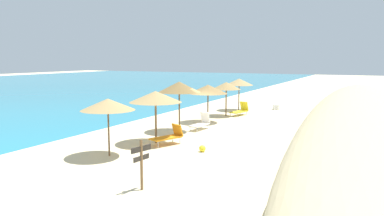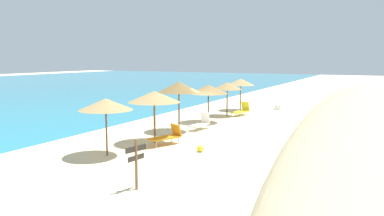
{
  "view_description": "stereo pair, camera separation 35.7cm",
  "coord_description": "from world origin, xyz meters",
  "px_view_note": "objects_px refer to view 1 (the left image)",
  "views": [
    {
      "loc": [
        -20.08,
        -9.3,
        4.21
      ],
      "look_at": [
        0.36,
        0.84,
        1.19
      ],
      "focal_mm": 35.4,
      "sensor_mm": 36.0,
      "label": 1
    },
    {
      "loc": [
        -19.92,
        -9.62,
        4.21
      ],
      "look_at": [
        0.36,
        0.84,
        1.19
      ],
      "focal_mm": 35.4,
      "sensor_mm": 36.0,
      "label": 2
    }
  ],
  "objects_px": {
    "beach_umbrella_4": "(226,86)",
    "beach_ball": "(202,149)",
    "beach_umbrella_5": "(239,82)",
    "wooden_signpost": "(141,160)",
    "cooler_box": "(276,107)",
    "beach_umbrella_2": "(179,87)",
    "beach_umbrella_0": "(108,105)",
    "beach_umbrella_3": "(208,89)",
    "lounge_chair_2": "(240,110)",
    "lounge_chair_1": "(201,123)",
    "lounge_chair_0": "(169,136)",
    "beach_umbrella_1": "(156,97)"
  },
  "relations": [
    {
      "from": "beach_umbrella_4",
      "to": "beach_ball",
      "type": "distance_m",
      "value": 11.11
    },
    {
      "from": "beach_umbrella_5",
      "to": "wooden_signpost",
      "type": "height_order",
      "value": "beach_umbrella_5"
    },
    {
      "from": "wooden_signpost",
      "to": "cooler_box",
      "type": "relative_size",
      "value": 3.0
    },
    {
      "from": "cooler_box",
      "to": "beach_umbrella_2",
      "type": "bearing_deg",
      "value": 167.31
    },
    {
      "from": "wooden_signpost",
      "to": "beach_umbrella_5",
      "type": "bearing_deg",
      "value": 23.44
    },
    {
      "from": "beach_umbrella_0",
      "to": "beach_umbrella_3",
      "type": "distance_m",
      "value": 9.79
    },
    {
      "from": "beach_umbrella_5",
      "to": "beach_ball",
      "type": "height_order",
      "value": "beach_umbrella_5"
    },
    {
      "from": "lounge_chair_2",
      "to": "beach_umbrella_5",
      "type": "bearing_deg",
      "value": -54.85
    },
    {
      "from": "beach_umbrella_3",
      "to": "lounge_chair_1",
      "type": "height_order",
      "value": "beach_umbrella_3"
    },
    {
      "from": "beach_umbrella_0",
      "to": "lounge_chair_0",
      "type": "distance_m",
      "value": 3.74
    },
    {
      "from": "cooler_box",
      "to": "lounge_chair_1",
      "type": "bearing_deg",
      "value": 170.49
    },
    {
      "from": "lounge_chair_0",
      "to": "beach_umbrella_1",
      "type": "bearing_deg",
      "value": 19.91
    },
    {
      "from": "beach_umbrella_2",
      "to": "beach_ball",
      "type": "height_order",
      "value": "beach_umbrella_2"
    },
    {
      "from": "beach_umbrella_2",
      "to": "cooler_box",
      "type": "height_order",
      "value": "beach_umbrella_2"
    },
    {
      "from": "beach_umbrella_3",
      "to": "cooler_box",
      "type": "bearing_deg",
      "value": -16.43
    },
    {
      "from": "lounge_chair_0",
      "to": "cooler_box",
      "type": "relative_size",
      "value": 3.23
    },
    {
      "from": "beach_umbrella_3",
      "to": "lounge_chair_0",
      "type": "xyz_separation_m",
      "value": [
        -6.75,
        -0.9,
        -1.76
      ]
    },
    {
      "from": "beach_umbrella_1",
      "to": "beach_umbrella_5",
      "type": "xyz_separation_m",
      "value": [
        13.14,
        0.28,
        -0.02
      ]
    },
    {
      "from": "beach_umbrella_5",
      "to": "beach_ball",
      "type": "xyz_separation_m",
      "value": [
        -13.75,
        -3.11,
        -2.14
      ]
    },
    {
      "from": "beach_umbrella_1",
      "to": "cooler_box",
      "type": "height_order",
      "value": "beach_umbrella_1"
    },
    {
      "from": "cooler_box",
      "to": "beach_umbrella_3",
      "type": "bearing_deg",
      "value": 163.57
    },
    {
      "from": "beach_umbrella_1",
      "to": "lounge_chair_1",
      "type": "xyz_separation_m",
      "value": [
        4.27,
        -0.48,
        -1.93
      ]
    },
    {
      "from": "beach_umbrella_5",
      "to": "lounge_chair_2",
      "type": "height_order",
      "value": "beach_umbrella_5"
    },
    {
      "from": "beach_umbrella_2",
      "to": "lounge_chair_1",
      "type": "height_order",
      "value": "beach_umbrella_2"
    },
    {
      "from": "beach_umbrella_1",
      "to": "beach_umbrella_2",
      "type": "height_order",
      "value": "beach_umbrella_2"
    },
    {
      "from": "beach_umbrella_2",
      "to": "beach_umbrella_3",
      "type": "bearing_deg",
      "value": -3.54
    },
    {
      "from": "beach_umbrella_0",
      "to": "beach_umbrella_2",
      "type": "relative_size",
      "value": 0.87
    },
    {
      "from": "beach_umbrella_1",
      "to": "beach_umbrella_5",
      "type": "relative_size",
      "value": 1.01
    },
    {
      "from": "lounge_chair_1",
      "to": "beach_ball",
      "type": "distance_m",
      "value": 5.42
    },
    {
      "from": "beach_umbrella_3",
      "to": "beach_umbrella_5",
      "type": "bearing_deg",
      "value": 1.05
    },
    {
      "from": "beach_ball",
      "to": "beach_umbrella_2",
      "type": "bearing_deg",
      "value": 40.3
    },
    {
      "from": "beach_umbrella_3",
      "to": "wooden_signpost",
      "type": "xyz_separation_m",
      "value": [
        -12.7,
        -3.34,
        -1.2
      ]
    },
    {
      "from": "lounge_chair_1",
      "to": "beach_umbrella_5",
      "type": "bearing_deg",
      "value": -78.35
    },
    {
      "from": "beach_umbrella_2",
      "to": "beach_umbrella_3",
      "type": "relative_size",
      "value": 1.13
    },
    {
      "from": "cooler_box",
      "to": "lounge_chair_0",
      "type": "bearing_deg",
      "value": 174.14
    },
    {
      "from": "beach_umbrella_0",
      "to": "beach_ball",
      "type": "relative_size",
      "value": 8.21
    },
    {
      "from": "lounge_chair_1",
      "to": "wooden_signpost",
      "type": "xyz_separation_m",
      "value": [
        -10.25,
        -2.69,
        0.6
      ]
    },
    {
      "from": "lounge_chair_0",
      "to": "lounge_chair_2",
      "type": "relative_size",
      "value": 1.01
    },
    {
      "from": "beach_umbrella_1",
      "to": "cooler_box",
      "type": "relative_size",
      "value": 4.75
    },
    {
      "from": "beach_umbrella_2",
      "to": "beach_umbrella_0",
      "type": "bearing_deg",
      "value": 179.2
    },
    {
      "from": "beach_ball",
      "to": "beach_umbrella_4",
      "type": "bearing_deg",
      "value": 15.71
    },
    {
      "from": "lounge_chair_0",
      "to": "beach_umbrella_3",
      "type": "bearing_deg",
      "value": -59.98
    },
    {
      "from": "cooler_box",
      "to": "lounge_chair_2",
      "type": "bearing_deg",
      "value": 160.52
    },
    {
      "from": "beach_umbrella_1",
      "to": "wooden_signpost",
      "type": "xyz_separation_m",
      "value": [
        -5.98,
        -3.17,
        -1.33
      ]
    },
    {
      "from": "beach_umbrella_3",
      "to": "beach_ball",
      "type": "xyz_separation_m",
      "value": [
        -7.33,
        -2.99,
        -2.04
      ]
    },
    {
      "from": "beach_umbrella_1",
      "to": "lounge_chair_0",
      "type": "height_order",
      "value": "beach_umbrella_1"
    },
    {
      "from": "wooden_signpost",
      "to": "beach_ball",
      "type": "xyz_separation_m",
      "value": [
        5.37,
        0.34,
        -0.84
      ]
    },
    {
      "from": "beach_umbrella_0",
      "to": "cooler_box",
      "type": "bearing_deg",
      "value": -8.66
    },
    {
      "from": "lounge_chair_1",
      "to": "lounge_chair_2",
      "type": "bearing_deg",
      "value": -85.46
    },
    {
      "from": "beach_umbrella_5",
      "to": "wooden_signpost",
      "type": "distance_m",
      "value": 19.47
    }
  ]
}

